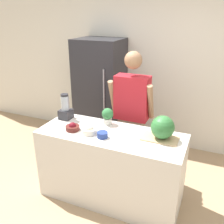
% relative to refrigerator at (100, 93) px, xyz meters
% --- Properties ---
extents(ground_plane, '(14.00, 14.00, 0.00)m').
position_rel_refrigerator_xyz_m(ground_plane, '(0.76, -1.63, -0.89)').
color(ground_plane, tan).
extents(wall_back, '(8.00, 0.06, 2.60)m').
position_rel_refrigerator_xyz_m(wall_back, '(0.76, 0.36, 0.41)').
color(wall_back, silver).
rests_on(wall_back, ground_plane).
extents(counter_island, '(1.69, 0.66, 0.89)m').
position_rel_refrigerator_xyz_m(counter_island, '(0.76, -1.30, -0.45)').
color(counter_island, beige).
rests_on(counter_island, ground_plane).
extents(refrigerator, '(0.74, 0.65, 1.79)m').
position_rel_refrigerator_xyz_m(refrigerator, '(0.00, 0.00, 0.00)').
color(refrigerator, '#232328').
rests_on(refrigerator, ground_plane).
extents(person, '(0.59, 0.27, 1.73)m').
position_rel_refrigerator_xyz_m(person, '(0.80, -0.67, -0.01)').
color(person, gray).
rests_on(person, ground_plane).
extents(cutting_board, '(0.39, 0.23, 0.01)m').
position_rel_refrigerator_xyz_m(cutting_board, '(1.31, -1.21, 0.00)').
color(cutting_board, tan).
rests_on(cutting_board, counter_island).
extents(watermelon, '(0.26, 0.26, 0.26)m').
position_rel_refrigerator_xyz_m(watermelon, '(1.33, -1.20, 0.14)').
color(watermelon, '#2D6B33').
rests_on(watermelon, cutting_board).
extents(bowl_cherries, '(0.16, 0.16, 0.10)m').
position_rel_refrigerator_xyz_m(bowl_cherries, '(0.32, -1.40, 0.03)').
color(bowl_cherries, '#511E19').
rests_on(bowl_cherries, counter_island).
extents(bowl_cream, '(0.17, 0.17, 0.11)m').
position_rel_refrigerator_xyz_m(bowl_cream, '(0.54, -1.40, 0.04)').
color(bowl_cream, beige).
rests_on(bowl_cream, counter_island).
extents(bowl_small_blue, '(0.12, 0.12, 0.06)m').
position_rel_refrigerator_xyz_m(bowl_small_blue, '(0.72, -1.43, 0.03)').
color(bowl_small_blue, navy).
rests_on(bowl_small_blue, counter_island).
extents(blender, '(0.15, 0.15, 0.33)m').
position_rel_refrigerator_xyz_m(blender, '(0.06, -1.14, 0.13)').
color(blender, '#28282D').
rests_on(blender, counter_island).
extents(potted_plant, '(0.14, 0.14, 0.21)m').
position_rel_refrigerator_xyz_m(potted_plant, '(0.62, -1.08, 0.11)').
color(potted_plant, beige).
rests_on(potted_plant, counter_island).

